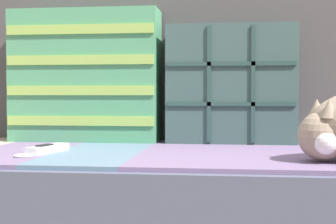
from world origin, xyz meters
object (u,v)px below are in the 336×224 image
object	(u,v)px
couch	(148,222)
game_remote_far	(46,149)
throw_pillow_striped	(86,76)
throw_pillow_quilted	(231,84)

from	to	relation	value
couch	game_remote_far	xyz separation A→B (m)	(-0.23, -0.15, 0.21)
throw_pillow_striped	game_remote_far	size ratio (longest dim) A/B	2.34
throw_pillow_striped	game_remote_far	bearing A→B (deg)	-91.25
throw_pillow_quilted	game_remote_far	distance (m)	0.58
couch	throw_pillow_striped	world-z (taller)	throw_pillow_striped
throw_pillow_quilted	throw_pillow_striped	world-z (taller)	throw_pillow_striped
couch	throw_pillow_striped	xyz separation A→B (m)	(-0.22, 0.18, 0.40)
throw_pillow_quilted	game_remote_far	size ratio (longest dim) A/B	1.95
couch	game_remote_far	distance (m)	0.35
couch	throw_pillow_quilted	world-z (taller)	throw_pillow_quilted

